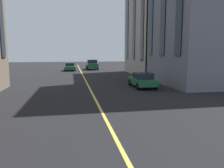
{
  "coord_description": "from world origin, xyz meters",
  "views": [
    {
      "loc": [
        2.88,
        1.6,
        3.27
      ],
      "look_at": [
        12.17,
        -0.14,
        1.89
      ],
      "focal_mm": 34.93,
      "sensor_mm": 36.0,
      "label": 1
    }
  ],
  "objects": [
    {
      "name": "lane_centre_line",
      "position": [
        20.0,
        0.0,
        0.0
      ],
      "size": [
        80.0,
        0.16,
        0.01
      ],
      "color": "#D8C64C",
      "rests_on": "ground_plane"
    },
    {
      "name": "car_green_near",
      "position": [
        44.67,
        -2.3,
        0.97
      ],
      "size": [
        4.7,
        2.14,
        1.88
      ],
      "color": "#1E6038",
      "rests_on": "ground_plane"
    },
    {
      "name": "car_green_trailing",
      "position": [
        22.14,
        -4.9,
        0.7
      ],
      "size": [
        3.9,
        1.89,
        1.4
      ],
      "color": "#1E6038",
      "rests_on": "ground_plane"
    },
    {
      "name": "car_green_mid",
      "position": [
        42.56,
        1.83,
        0.7
      ],
      "size": [
        3.9,
        1.89,
        1.4
      ],
      "color": "#1E6038",
      "rests_on": "ground_plane"
    },
    {
      "name": "building_right_near",
      "position": [
        34.01,
        -11.72,
        7.72
      ],
      "size": [
        11.36,
        8.57,
        15.44
      ],
      "color": "#A89E8E",
      "rests_on": "ground_plane"
    }
  ]
}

